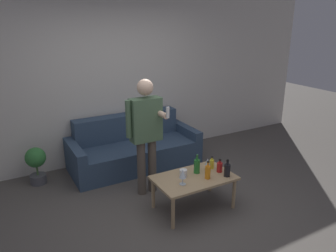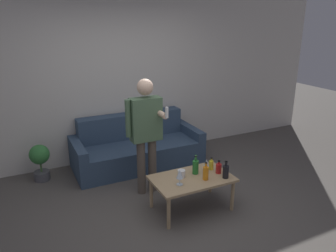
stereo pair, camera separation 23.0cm
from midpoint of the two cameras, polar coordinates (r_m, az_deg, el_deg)
The scene contains 14 objects.
ground_plane at distance 4.09m, azimuth 2.98°, elevation -15.78°, with size 16.00×16.00×0.00m, color #514C47.
wall_back at distance 5.41m, azimuth -7.69°, elevation 8.14°, with size 8.00×0.06×2.70m.
couch at distance 5.36m, azimuth -4.27°, elevation -3.78°, with size 2.04×0.87×0.79m.
coffee_table at distance 4.10m, azimuth 5.82°, elevation -9.52°, with size 0.98×0.60×0.43m.
bottle_orange at distance 4.01m, azimuth 8.23°, elevation -8.07°, with size 0.07×0.07×0.23m.
bottle_green at distance 4.28m, azimuth 9.08°, elevation -6.70°, with size 0.06×0.06×0.17m.
bottle_dark at distance 4.14m, azimuth 6.42°, elevation -7.04°, with size 0.08×0.08×0.24m.
bottle_yellow at distance 4.10m, azimuth 11.62°, elevation -7.75°, with size 0.08×0.08×0.22m.
bottle_red at distance 4.20m, azimuth 10.38°, elevation -7.25°, with size 0.07×0.07×0.17m.
wine_glass_near at distance 3.85m, azimuth 3.78°, elevation -8.45°, with size 0.08×0.08×0.19m.
wine_glass_far at distance 4.19m, azimuth 8.31°, elevation -6.47°, with size 0.07×0.07×0.17m.
cup_on_table at distance 4.06m, azimuth 3.99°, elevation -8.28°, with size 0.09×0.09×0.09m.
person_standing_front at distance 4.26m, azimuth -2.36°, elevation -0.40°, with size 0.48×0.41×1.57m.
potted_plant at distance 5.10m, azimuth -20.21°, elevation -5.48°, with size 0.29×0.29×0.55m.
Camera 2 is at (-1.56, -3.01, 2.30)m, focal length 35.00 mm.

